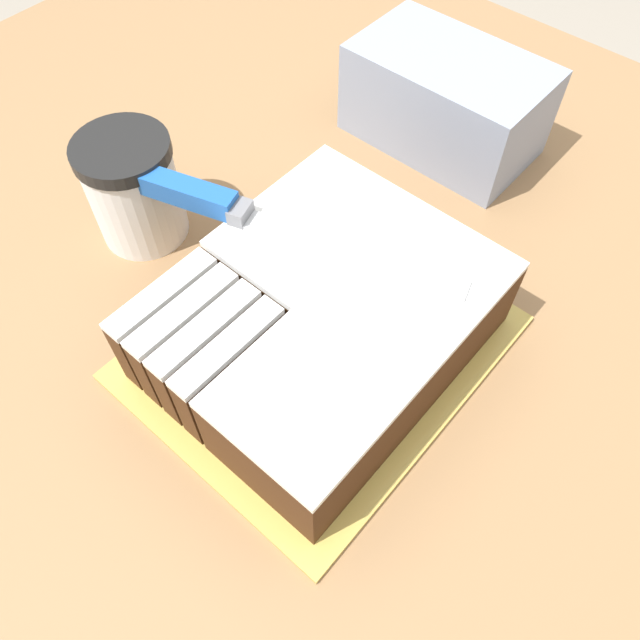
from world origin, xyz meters
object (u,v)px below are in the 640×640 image
(cake_board, at_px, (320,347))
(coffee_cup, at_px, (134,190))
(storage_box, at_px, (446,101))
(cake, at_px, (325,319))
(knife, at_px, (217,204))

(cake_board, bearing_deg, coffee_cup, -178.07)
(storage_box, bearing_deg, coffee_cup, -114.96)
(cake_board, xyz_separation_m, cake, (0.00, 0.00, 0.05))
(cake_board, distance_m, coffee_cup, 0.25)
(storage_box, bearing_deg, cake, -74.05)
(cake_board, bearing_deg, storage_box, 105.34)
(cake, xyz_separation_m, storage_box, (-0.09, 0.33, 0.01))
(coffee_cup, xyz_separation_m, storage_box, (0.16, 0.34, -0.00))
(cake_board, height_order, storage_box, storage_box)
(coffee_cup, height_order, storage_box, coffee_cup)
(cake, xyz_separation_m, knife, (-0.14, 0.01, 0.05))
(cake_board, relative_size, coffee_cup, 2.77)
(coffee_cup, bearing_deg, storage_box, 65.04)
(cake_board, xyz_separation_m, knife, (-0.13, 0.01, 0.10))
(coffee_cup, bearing_deg, cake_board, 1.93)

